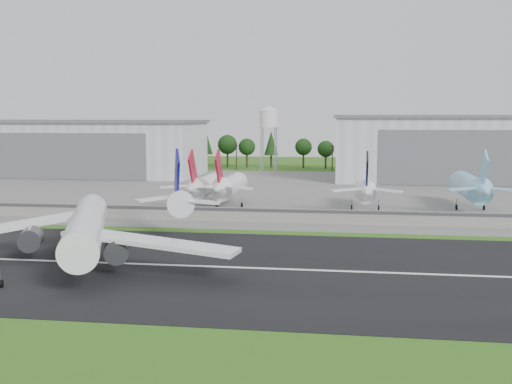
% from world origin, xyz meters
% --- Properties ---
extents(ground, '(600.00, 600.00, 0.00)m').
position_xyz_m(ground, '(0.00, 0.00, 0.00)').
color(ground, '#315814').
rests_on(ground, ground).
extents(runway, '(320.00, 60.00, 0.10)m').
position_xyz_m(runway, '(0.00, 10.00, 0.05)').
color(runway, black).
rests_on(runway, ground).
extents(runway_centerline, '(220.00, 1.00, 0.02)m').
position_xyz_m(runway_centerline, '(0.00, 10.00, 0.11)').
color(runway_centerline, white).
rests_on(runway_centerline, runway).
extents(apron, '(320.00, 150.00, 0.10)m').
position_xyz_m(apron, '(0.00, 120.00, 0.05)').
color(apron, slate).
rests_on(apron, ground).
extents(blast_fence, '(240.00, 0.61, 3.50)m').
position_xyz_m(blast_fence, '(0.00, 54.99, 1.81)').
color(blast_fence, gray).
rests_on(blast_fence, ground).
extents(hangar_west, '(97.00, 44.00, 23.20)m').
position_xyz_m(hangar_west, '(-80.00, 164.92, 11.63)').
color(hangar_west, silver).
rests_on(hangar_west, ground).
extents(hangar_east, '(102.00, 47.00, 25.20)m').
position_xyz_m(hangar_east, '(75.00, 164.92, 12.63)').
color(hangar_east, silver).
rests_on(hangar_east, ground).
extents(water_tower, '(8.40, 8.40, 29.40)m').
position_xyz_m(water_tower, '(-5.00, 185.00, 24.55)').
color(water_tower, '#99999E').
rests_on(water_tower, ground).
extents(utility_poles, '(230.00, 3.00, 12.00)m').
position_xyz_m(utility_poles, '(0.00, 200.00, 0.00)').
color(utility_poles, black).
rests_on(utility_poles, ground).
extents(treeline, '(320.00, 16.00, 22.00)m').
position_xyz_m(treeline, '(0.00, 215.00, 0.00)').
color(treeline, black).
rests_on(treeline, ground).
extents(main_airliner, '(53.72, 57.43, 18.17)m').
position_xyz_m(main_airliner, '(-13.34, 9.59, 4.89)').
color(main_airliner, white).
rests_on(main_airliner, runway).
extents(parked_jet_red_a, '(7.36, 31.29, 16.49)m').
position_xyz_m(parked_jet_red_a, '(-8.64, 76.53, 6.00)').
color(parked_jet_red_a, white).
rests_on(parked_jet_red_a, ground).
extents(parked_jet_red_b, '(7.36, 31.29, 16.56)m').
position_xyz_m(parked_jet_red_b, '(-1.91, 76.54, 6.06)').
color(parked_jet_red_b, white).
rests_on(parked_jet_red_b, ground).
extents(parked_jet_navy, '(7.36, 31.29, 16.43)m').
position_xyz_m(parked_jet_navy, '(34.44, 76.52, 5.94)').
color(parked_jet_navy, white).
rests_on(parked_jet_navy, ground).
extents(parked_jet_skyblue, '(7.36, 37.29, 16.88)m').
position_xyz_m(parked_jet_skyblue, '(61.88, 81.59, 6.31)').
color(parked_jet_skyblue, '#8CCFF3').
rests_on(parked_jet_skyblue, ground).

